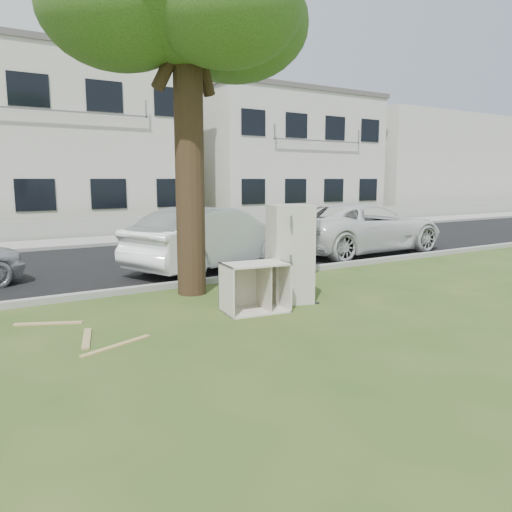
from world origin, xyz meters
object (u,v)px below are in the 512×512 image
cabinet (255,287)px  car_right (362,228)px  fridge (290,254)px  car_center (213,238)px

cabinet → car_right: 7.55m
car_right → fridge: bearing=122.4°
car_right → car_center: bearing=88.6°
car_center → car_right: bearing=-109.5°
fridge → car_center: bearing=100.9°
fridge → cabinet: (-0.89, -0.25, -0.46)m
fridge → car_right: 6.66m
car_center → car_right: car_center is taller
fridge → cabinet: fridge is taller
car_center → cabinet: bearing=141.8°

